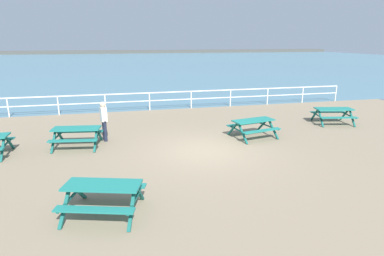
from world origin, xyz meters
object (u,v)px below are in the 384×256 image
Objects in this scene: picnic_table_near_right at (253,124)px; picnic_table_far_left at (333,112)px; picnic_table_seaward at (103,191)px; picnic_table_far_right at (77,133)px; visitor at (104,119)px.

picnic_table_far_left is (4.89, 1.25, 0.00)m from picnic_table_near_right.
picnic_table_far_left is 0.96× the size of picnic_table_seaward.
picnic_table_far_right is 0.93× the size of picnic_table_seaward.
picnic_table_near_right is 0.96× the size of picnic_table_seaward.
picnic_table_near_right is 1.03× the size of picnic_table_far_right.
picnic_table_seaward is (-6.08, -5.00, 0.00)m from picnic_table_near_right.
picnic_table_near_right is at bearing -24.02° from visitor.
visitor reaches higher than picnic_table_far_left.
picnic_table_near_right and picnic_table_seaward have the same top height.
picnic_table_far_left is at bearing 46.35° from picnic_table_seaward.
picnic_table_near_right is 5.05m from picnic_table_far_left.
picnic_table_near_right is 1.00× the size of picnic_table_far_left.
picnic_table_seaward is at bearing -104.03° from visitor.
picnic_table_seaward is at bearing -69.31° from picnic_table_far_right.
picnic_table_far_left and picnic_table_far_right have the same top height.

